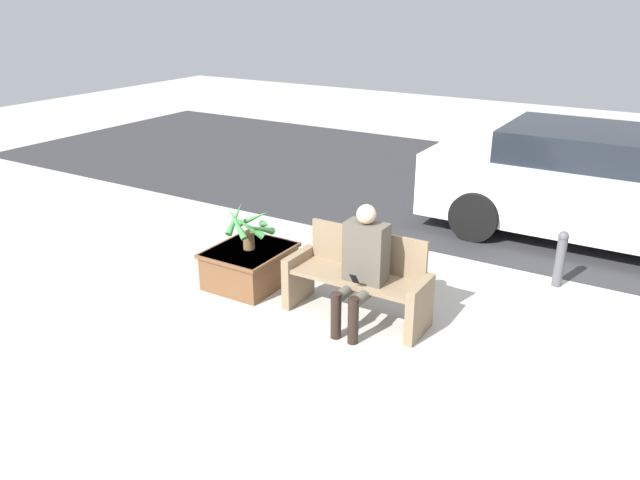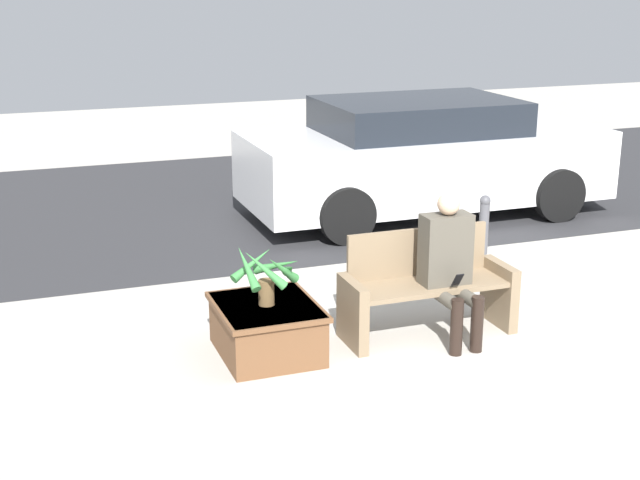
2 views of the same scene
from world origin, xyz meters
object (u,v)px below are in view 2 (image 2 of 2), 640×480
object	(u,v)px
person_seated	(450,261)
bollard_post	(484,223)
parked_car	(423,157)
potted_plant	(268,272)
planter_box	(267,327)
bench	(426,287)

from	to	relation	value
person_seated	bollard_post	distance (m)	2.48
person_seated	parked_car	bearing A→B (deg)	66.75
potted_plant	parked_car	world-z (taller)	parked_car
parked_car	bollard_post	bearing A→B (deg)	-93.83
person_seated	bollard_post	size ratio (longest dim) A/B	1.90
bollard_post	parked_car	bearing A→B (deg)	86.17
bollard_post	planter_box	bearing A→B (deg)	-149.63
parked_car	person_seated	bearing A→B (deg)	-113.25
planter_box	bollard_post	distance (m)	3.49
person_seated	parked_car	size ratio (longest dim) A/B	0.28
planter_box	potted_plant	bearing A→B (deg)	-8.53
bench	planter_box	world-z (taller)	bench
person_seated	planter_box	distance (m)	1.61
potted_plant	planter_box	bearing A→B (deg)	171.47
planter_box	potted_plant	distance (m)	0.47
person_seated	bench	bearing A→B (deg)	126.07
potted_plant	parked_car	size ratio (longest dim) A/B	0.13
planter_box	bollard_post	size ratio (longest dim) A/B	1.39
potted_plant	bollard_post	bearing A→B (deg)	30.58
planter_box	bollard_post	bearing A→B (deg)	30.37
bench	bollard_post	distance (m)	2.41
potted_plant	person_seated	bearing A→B (deg)	-7.45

